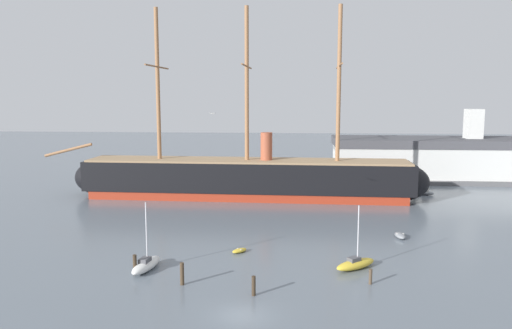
% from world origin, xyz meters
% --- Properties ---
extents(ground_plane, '(400.00, 400.00, 0.00)m').
position_xyz_m(ground_plane, '(0.00, 0.00, 0.00)').
color(ground_plane, slate).
extents(tall_ship, '(67.59, 14.16, 32.52)m').
position_xyz_m(tall_ship, '(-4.00, 47.24, 3.54)').
color(tall_ship, maroon).
rests_on(tall_ship, ground).
extents(sailboat_foreground_left, '(2.56, 5.59, 7.02)m').
position_xyz_m(sailboat_foreground_left, '(-10.91, 10.01, 0.59)').
color(sailboat_foreground_left, silver).
rests_on(sailboat_foreground_left, ground).
extents(sailboat_foreground_right, '(4.95, 4.36, 6.64)m').
position_xyz_m(sailboat_foreground_right, '(10.52, 11.94, 0.56)').
color(sailboat_foreground_right, gold).
rests_on(sailboat_foreground_right, ground).
extents(dinghy_near_centre, '(1.98, 2.05, 0.47)m').
position_xyz_m(dinghy_near_centre, '(-1.99, 16.43, 0.24)').
color(dinghy_near_centre, gold).
rests_on(dinghy_near_centre, ground).
extents(dinghy_mid_right, '(1.41, 2.69, 0.61)m').
position_xyz_m(dinghy_mid_right, '(17.47, 23.84, 0.31)').
color(dinghy_mid_right, gray).
rests_on(dinghy_mid_right, ground).
extents(motorboat_far_right, '(3.60, 2.61, 1.39)m').
position_xyz_m(motorboat_far_right, '(27.62, 52.14, 0.49)').
color(motorboat_far_right, gray).
rests_on(motorboat_far_right, ground).
extents(mooring_piling_nearest, '(0.36, 0.36, 1.80)m').
position_xyz_m(mooring_piling_nearest, '(0.60, 4.22, 0.90)').
color(mooring_piling_nearest, '#382B1E').
rests_on(mooring_piling_nearest, ground).
extents(mooring_piling_left_pair, '(0.38, 0.38, 1.95)m').
position_xyz_m(mooring_piling_left_pair, '(-11.71, 8.89, 0.97)').
color(mooring_piling_left_pair, '#382B1E').
rests_on(mooring_piling_left_pair, ground).
extents(mooring_piling_right_pair, '(0.38, 0.38, 2.16)m').
position_xyz_m(mooring_piling_right_pair, '(-6.33, 6.27, 1.08)').
color(mooring_piling_right_pair, '#423323').
rests_on(mooring_piling_right_pair, ground).
extents(mooring_piling_midwater, '(0.32, 0.32, 1.47)m').
position_xyz_m(mooring_piling_midwater, '(11.42, 7.79, 0.74)').
color(mooring_piling_midwater, '#4C3D2D').
rests_on(mooring_piling_midwater, ground).
extents(dockside_warehouse_right, '(47.19, 16.78, 14.90)m').
position_xyz_m(dockside_warehouse_right, '(34.58, 69.85, 4.39)').
color(dockside_warehouse_right, '#565659').
rests_on(dockside_warehouse_right, ground).
extents(seagull_in_flight, '(0.92, 0.88, 0.13)m').
position_xyz_m(seagull_in_flight, '(-5.74, 21.51, 15.59)').
color(seagull_in_flight, silver).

